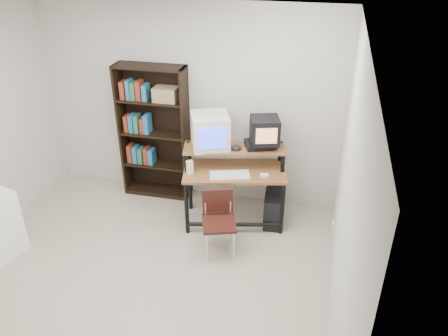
% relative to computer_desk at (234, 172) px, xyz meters
% --- Properties ---
extents(floor, '(4.00, 4.00, 0.01)m').
position_rel_computer_desk_xyz_m(floor, '(-0.76, -1.44, -0.70)').
color(floor, '#B8AF98').
rests_on(floor, ground).
extents(ceiling, '(4.00, 4.00, 0.01)m').
position_rel_computer_desk_xyz_m(ceiling, '(-0.76, -1.44, 1.91)').
color(ceiling, white).
rests_on(ceiling, back_wall).
extents(back_wall, '(4.00, 0.01, 2.60)m').
position_rel_computer_desk_xyz_m(back_wall, '(-0.76, 0.56, 0.61)').
color(back_wall, beige).
rests_on(back_wall, floor).
extents(right_wall, '(0.01, 4.00, 2.60)m').
position_rel_computer_desk_xyz_m(right_wall, '(1.24, -1.44, 0.61)').
color(right_wall, beige).
rests_on(right_wall, floor).
extents(computer_desk, '(1.34, 0.89, 0.98)m').
position_rel_computer_desk_xyz_m(computer_desk, '(0.00, 0.00, 0.00)').
color(computer_desk, brown).
rests_on(computer_desk, floor).
extents(crt_monitor, '(0.57, 0.57, 0.41)m').
position_rel_computer_desk_xyz_m(crt_monitor, '(-0.32, 0.07, 0.48)').
color(crt_monitor, silver).
rests_on(crt_monitor, computer_desk).
extents(vcr, '(0.43, 0.38, 0.08)m').
position_rel_computer_desk_xyz_m(vcr, '(0.27, 0.19, 0.32)').
color(vcr, black).
rests_on(vcr, computer_desk).
extents(crt_tv, '(0.41, 0.40, 0.31)m').
position_rel_computer_desk_xyz_m(crt_tv, '(0.32, 0.18, 0.51)').
color(crt_tv, black).
rests_on(crt_tv, vcr).
extents(cd_spindle, '(0.15, 0.15, 0.05)m').
position_rel_computer_desk_xyz_m(cd_spindle, '(0.01, 0.05, 0.30)').
color(cd_spindle, '#26262B').
rests_on(cd_spindle, computer_desk).
extents(keyboard, '(0.51, 0.34, 0.03)m').
position_rel_computer_desk_xyz_m(keyboard, '(-0.02, -0.17, 0.05)').
color(keyboard, silver).
rests_on(keyboard, computer_desk).
extents(mousepad, '(0.25, 0.22, 0.01)m').
position_rel_computer_desk_xyz_m(mousepad, '(0.38, -0.07, 0.03)').
color(mousepad, black).
rests_on(mousepad, computer_desk).
extents(mouse, '(0.11, 0.08, 0.03)m').
position_rel_computer_desk_xyz_m(mouse, '(0.38, -0.08, 0.05)').
color(mouse, white).
rests_on(mouse, mousepad).
extents(desk_speaker, '(0.11, 0.10, 0.17)m').
position_rel_computer_desk_xyz_m(desk_speaker, '(-0.50, -0.21, 0.11)').
color(desk_speaker, silver).
rests_on(desk_speaker, computer_desk).
extents(pc_tower, '(0.24, 0.47, 0.42)m').
position_rel_computer_desk_xyz_m(pc_tower, '(0.49, 0.06, -0.48)').
color(pc_tower, black).
rests_on(pc_tower, floor).
extents(school_chair, '(0.47, 0.47, 0.74)m').
position_rel_computer_desk_xyz_m(school_chair, '(-0.04, -0.62, -0.24)').
color(school_chair, black).
rests_on(school_chair, floor).
extents(bookshelf, '(0.92, 0.32, 1.83)m').
position_rel_computer_desk_xyz_m(bookshelf, '(-1.19, 0.42, 0.25)').
color(bookshelf, black).
rests_on(bookshelf, floor).
extents(wall_outlet, '(0.02, 0.08, 0.12)m').
position_rel_computer_desk_xyz_m(wall_outlet, '(1.23, -0.29, -0.39)').
color(wall_outlet, beige).
rests_on(wall_outlet, right_wall).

